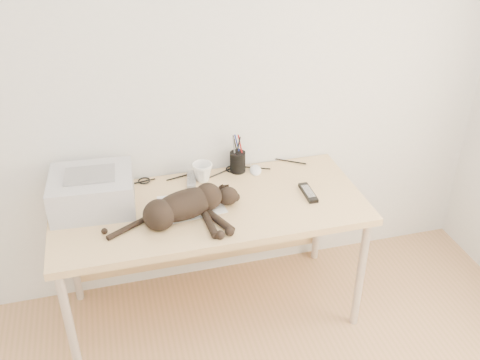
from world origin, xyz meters
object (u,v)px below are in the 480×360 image
object	(u,v)px
mouse	(256,168)
pen_cup	(238,161)
cat	(182,208)
mug	(203,172)
printer	(92,191)
desk	(207,216)

from	to	relation	value
mouse	pen_cup	bearing A→B (deg)	178.85
cat	mug	world-z (taller)	cat
pen_cup	cat	bearing A→B (deg)	-134.37
printer	pen_cup	world-z (taller)	pen_cup
desk	mouse	world-z (taller)	mouse
desk	printer	world-z (taller)	printer
mug	pen_cup	distance (m)	0.22
printer	mug	size ratio (longest dim) A/B	3.84
cat	mug	distance (m)	0.38
printer	cat	bearing A→B (deg)	-28.55
cat	mouse	world-z (taller)	cat
pen_cup	mouse	world-z (taller)	pen_cup
desk	cat	world-z (taller)	cat
cat	desk	bearing A→B (deg)	34.38
printer	cat	size ratio (longest dim) A/B	0.62
cat	pen_cup	xyz separation A→B (m)	(0.38, 0.39, -0.01)
desk	printer	xyz separation A→B (m)	(-0.57, 0.04, 0.23)
pen_cup	printer	bearing A→B (deg)	-168.56
pen_cup	mouse	xyz separation A→B (m)	(0.10, -0.02, -0.04)
printer	cat	distance (m)	0.47
cat	pen_cup	size ratio (longest dim) A/B	3.10
mouse	mug	bearing A→B (deg)	-162.71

